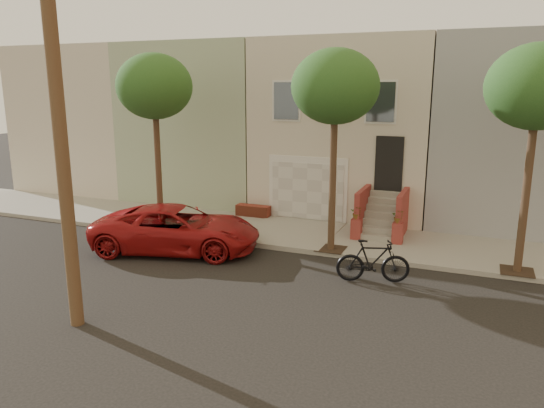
% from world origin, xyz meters
% --- Properties ---
extents(ground, '(90.00, 90.00, 0.00)m').
position_xyz_m(ground, '(0.00, 0.00, 0.00)').
color(ground, black).
rests_on(ground, ground).
extents(sidewalk, '(40.00, 3.70, 0.15)m').
position_xyz_m(sidewalk, '(0.00, 5.35, 0.07)').
color(sidewalk, gray).
rests_on(sidewalk, ground).
extents(house_row, '(33.10, 11.70, 7.00)m').
position_xyz_m(house_row, '(0.00, 11.19, 3.64)').
color(house_row, '#BDB3A1').
rests_on(house_row, sidewalk).
extents(tree_left, '(2.70, 2.57, 6.30)m').
position_xyz_m(tree_left, '(-5.50, 3.90, 5.26)').
color(tree_left, '#2D2116').
rests_on(tree_left, sidewalk).
extents(tree_mid, '(2.70, 2.57, 6.30)m').
position_xyz_m(tree_mid, '(1.00, 3.90, 5.26)').
color(tree_mid, '#2D2116').
rests_on(tree_mid, sidewalk).
extents(tree_right, '(2.70, 2.57, 6.30)m').
position_xyz_m(tree_right, '(6.50, 3.90, 5.26)').
color(tree_right, '#2D2116').
rests_on(tree_right, sidewalk).
extents(pickup_truck, '(5.87, 3.79, 1.50)m').
position_xyz_m(pickup_truck, '(-3.76, 2.25, 0.75)').
color(pickup_truck, maroon).
rests_on(pickup_truck, ground).
extents(motorcycle, '(2.10, 1.15, 1.21)m').
position_xyz_m(motorcycle, '(2.75, 1.93, 0.61)').
color(motorcycle, black).
rests_on(motorcycle, ground).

